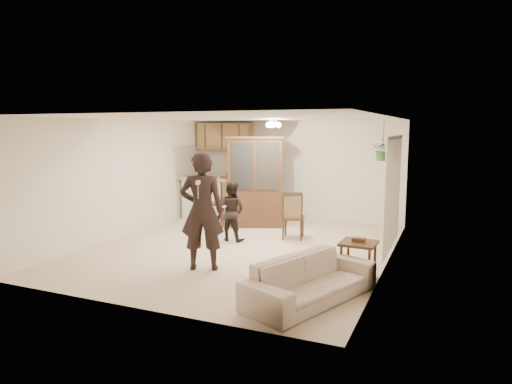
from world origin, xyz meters
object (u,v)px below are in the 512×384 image
at_px(chair_bar, 222,211).
at_px(chair_hutch_right, 293,225).
at_px(sofa, 311,274).
at_px(china_hutch, 255,182).
at_px(child, 231,208).
at_px(chair_hutch_left, 241,212).
at_px(side_table, 358,260).
at_px(adult, 202,216).

bearing_deg(chair_bar, chair_hutch_right, -2.58).
relative_size(sofa, china_hutch, 0.88).
bearing_deg(child, sofa, 136.23).
relative_size(child, chair_hutch_left, 1.28).
xyz_separation_m(child, china_hutch, (-0.10, 1.47, 0.38)).
bearing_deg(chair_hutch_left, chair_hutch_right, 20.45).
bearing_deg(child, chair_hutch_right, -147.27).
xyz_separation_m(china_hutch, chair_hutch_right, (1.23, -0.81, -0.77)).
bearing_deg(chair_hutch_right, china_hutch, -45.55).
distance_m(china_hutch, chair_hutch_left, 0.86).
bearing_deg(chair_hutch_left, sofa, -5.41).
bearing_deg(chair_bar, sofa, -34.21).
bearing_deg(chair_hutch_right, sofa, 100.58).
bearing_deg(chair_hutch_left, china_hutch, 39.77).
relative_size(china_hutch, side_table, 3.29).
bearing_deg(sofa, chair_bar, 62.48).
xyz_separation_m(adult, chair_hutch_right, (0.69, 2.60, -0.61)).
distance_m(sofa, side_table, 1.24).
bearing_deg(china_hutch, side_table, -66.18).
xyz_separation_m(child, chair_hutch_left, (-0.50, 1.53, -0.38)).
relative_size(side_table, chair_hutch_left, 0.61).
xyz_separation_m(sofa, adult, (-2.04, 0.65, 0.53)).
distance_m(adult, chair_bar, 3.54).
bearing_deg(side_table, adult, -167.83).
height_order(sofa, adult, adult).
xyz_separation_m(adult, chair_hutch_left, (-0.94, 3.48, -0.60)).
bearing_deg(chair_bar, child, -40.66).
xyz_separation_m(sofa, side_table, (0.41, 1.17, -0.06)).
relative_size(china_hutch, chair_bar, 1.81).
xyz_separation_m(chair_bar, chair_hutch_left, (0.38, 0.24, -0.03)).
distance_m(adult, chair_hutch_left, 3.66).
height_order(sofa, chair_bar, chair_bar).
distance_m(sofa, chair_hutch_left, 5.09).
xyz_separation_m(china_hutch, chair_bar, (-0.78, -0.18, -0.72)).
height_order(chair_bar, chair_hutch_left, chair_bar).
xyz_separation_m(sofa, chair_bar, (-3.36, 3.88, -0.04)).
relative_size(china_hutch, chair_hutch_right, 2.10).
bearing_deg(chair_hutch_left, chair_bar, -98.35).
bearing_deg(china_hutch, child, -108.22).
bearing_deg(sofa, chair_hutch_right, 44.16).
bearing_deg(sofa, child, 65.28).
distance_m(china_hutch, side_table, 4.22).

